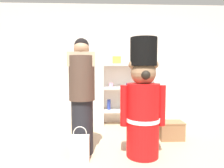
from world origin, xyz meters
TOP-DOWN VIEW (x-y plane):
  - back_wall at (0.00, 2.20)m, footprint 6.40×0.12m
  - merchandise_shelf at (0.49, 1.98)m, footprint 1.15×0.35m
  - teddy_bear_guard at (0.50, 0.42)m, footprint 0.62×0.46m
  - person_shopper at (-0.34, 0.55)m, footprint 0.38×0.36m
  - shopping_bag at (-0.35, 0.31)m, footprint 0.24×0.14m
  - display_crate at (1.12, 1.04)m, footprint 0.42×0.28m

SIDE VIEW (x-z plane):
  - display_crate at x=1.12m, z-range 0.00..0.31m
  - shopping_bag at x=-0.35m, z-range -0.06..0.40m
  - teddy_bear_guard at x=0.50m, z-range -0.06..1.56m
  - person_shopper at x=-0.34m, z-range 0.02..1.66m
  - merchandise_shelf at x=0.49m, z-range 0.01..1.67m
  - back_wall at x=0.00m, z-range 0.00..2.60m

